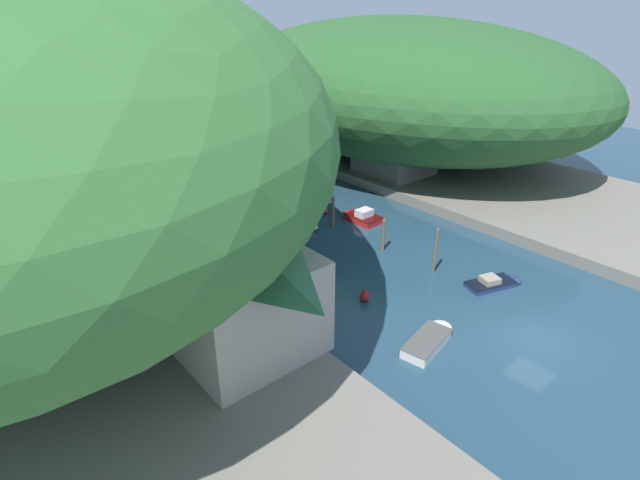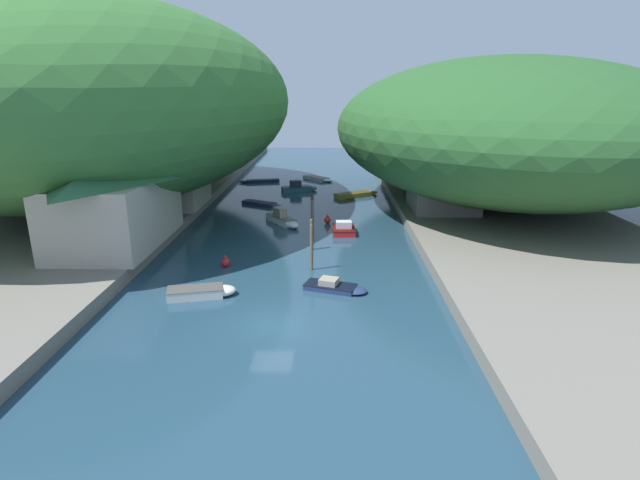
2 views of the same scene
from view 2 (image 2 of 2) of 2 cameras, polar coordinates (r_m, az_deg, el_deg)
water_surface at (r=58.92m, az=-2.28°, el=3.50°), size 130.00×130.00×0.00m
left_bank at (r=64.09m, az=-22.59°, el=3.77°), size 22.00×120.00×1.01m
right_bank at (r=61.62m, az=18.86°, el=3.68°), size 22.00×120.00×1.01m
hillside_left at (r=64.59m, az=-24.16°, el=14.21°), size 43.83×61.36×22.39m
hillside_right at (r=63.81m, az=19.69°, el=11.90°), size 37.98×53.18×16.26m
waterfront_building at (r=44.85m, az=-22.47°, el=4.76°), size 7.82×13.89×8.06m
boathouse_shed at (r=58.57m, az=-16.67°, el=6.30°), size 7.58×8.82×4.98m
right_bank_cottage at (r=55.75m, az=13.87°, el=5.38°), size 7.33×7.81×3.79m
boat_open_rowboat at (r=78.13m, az=-0.09°, el=7.01°), size 5.15×5.15×0.47m
boat_far_right_bank at (r=35.29m, az=1.85°, el=-5.38°), size 4.73×2.89×0.81m
boat_moored_right at (r=66.52m, az=4.39°, el=5.25°), size 6.32×4.85×0.54m
boat_small_dinghy at (r=61.33m, az=-6.49°, el=4.13°), size 5.40×3.81×0.40m
boat_mid_channel at (r=35.14m, az=-13.13°, el=-5.79°), size 4.83×2.54×0.67m
boat_red_skiff at (r=49.45m, az=2.70°, el=1.35°), size 2.27×4.06×1.24m
boat_far_upstream at (r=52.49m, az=-4.23°, el=2.36°), size 4.20×5.34×1.63m
boat_yellow_tender at (r=76.88m, az=-7.10°, el=6.71°), size 6.27×2.48×0.43m
boat_white_cruiser at (r=69.55m, az=-2.31°, el=5.98°), size 5.26×3.21×1.56m
mooring_post_nearest at (r=38.66m, az=-0.96°, el=-0.82°), size 0.21×0.21×3.71m
mooring_post_second at (r=43.71m, az=-0.98°, el=0.66°), size 0.28×0.28×2.80m
mooring_post_middle at (r=49.58m, az=-0.88°, el=2.80°), size 0.30×0.30×3.10m
mooring_post_fourth at (r=55.02m, az=-0.89°, el=4.01°), size 0.32×0.32×2.71m
channel_buoy_near at (r=52.68m, az=0.86°, el=2.36°), size 0.70×0.70×1.05m
channel_buoy_far at (r=40.48m, az=-10.73°, el=-2.48°), size 0.69×0.69×1.04m
person_on_quay at (r=46.42m, az=-19.59°, el=1.38°), size 0.24×0.39×1.69m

